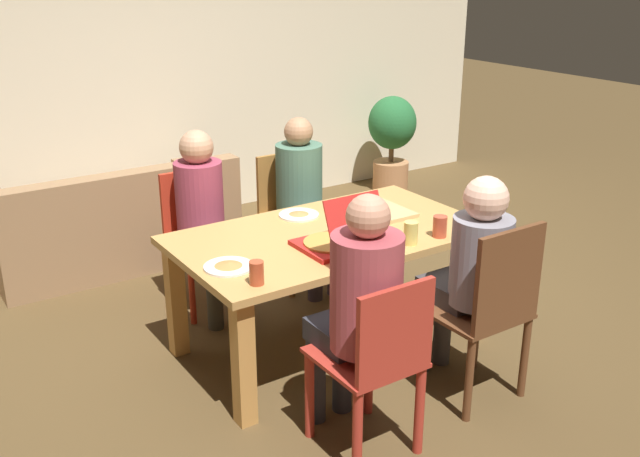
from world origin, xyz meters
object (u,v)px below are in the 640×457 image
(pizza_box_0, at_px, (336,242))
(plate_1, at_px, (299,214))
(person_0, at_px, (471,266))
(drinking_glass_0, at_px, (257,273))
(person_3, at_px, (304,190))
(pizza_box_1, at_px, (371,212))
(plate_0, at_px, (228,266))
(drinking_glass_1, at_px, (411,233))
(person_2, at_px, (359,301))
(potted_plant, at_px, (392,135))
(couch, at_px, (114,226))
(chair_1, at_px, (196,232))
(chair_3, at_px, (293,213))
(dining_table, at_px, (330,250))
(chair_0, at_px, (491,307))
(chair_2, at_px, (376,363))
(drinking_glass_2, at_px, (440,227))
(person_1, at_px, (204,209))

(pizza_box_0, bearing_deg, plate_1, 77.16)
(person_0, relative_size, drinking_glass_0, 10.30)
(person_3, height_order, pizza_box_1, person_3)
(plate_0, distance_m, drinking_glass_1, 1.01)
(person_2, bearing_deg, potted_plant, 48.92)
(couch, bearing_deg, chair_1, -77.17)
(chair_3, xyz_separation_m, drinking_glass_0, (-1.03, -1.35, 0.29))
(dining_table, distance_m, drinking_glass_0, 0.80)
(chair_0, xyz_separation_m, chair_2, (-0.75, -0.03, -0.06))
(pizza_box_1, relative_size, drinking_glass_2, 3.44)
(pizza_box_1, distance_m, plate_0, 1.12)
(plate_0, xyz_separation_m, drinking_glass_1, (0.97, -0.26, 0.05))
(drinking_glass_1, height_order, couch, drinking_glass_1)
(pizza_box_1, bearing_deg, chair_0, -91.95)
(chair_2, height_order, potted_plant, potted_plant)
(person_0, distance_m, person_2, 0.75)
(chair_0, xyz_separation_m, chair_1, (-0.75, 1.89, -0.04))
(plate_1, bearing_deg, drinking_glass_1, -70.29)
(pizza_box_1, distance_m, drinking_glass_1, 0.52)
(person_1, height_order, person_3, person_1)
(person_0, bearing_deg, plate_1, 107.24)
(pizza_box_0, xyz_separation_m, plate_1, (0.13, 0.57, -0.04))
(drinking_glass_0, bearing_deg, drinking_glass_2, -0.72)
(person_3, height_order, plate_0, person_3)
(drinking_glass_2, relative_size, potted_plant, 0.13)
(chair_0, distance_m, drinking_glass_1, 0.59)
(person_1, height_order, drinking_glass_0, person_1)
(chair_0, bearing_deg, pizza_box_0, 124.59)
(chair_1, relative_size, couch, 0.51)
(chair_2, xyz_separation_m, pizza_box_0, (0.27, 0.71, 0.29))
(chair_1, bearing_deg, potted_plant, 25.70)
(person_0, height_order, chair_3, person_0)
(dining_table, height_order, couch, couch)
(person_1, distance_m, chair_2, 1.78)
(plate_0, distance_m, drinking_glass_2, 1.21)
(person_1, xyz_separation_m, drinking_glass_1, (0.66, -1.20, 0.08))
(chair_3, relative_size, plate_1, 3.71)
(chair_0, height_order, chair_1, chair_0)
(drinking_glass_0, xyz_separation_m, potted_plant, (2.96, 2.63, -0.23))
(pizza_box_0, distance_m, potted_plant, 3.46)
(chair_0, distance_m, person_0, 0.23)
(drinking_glass_0, bearing_deg, pizza_box_0, 14.21)
(drinking_glass_2, bearing_deg, person_1, 125.80)
(chair_1, bearing_deg, chair_0, -68.37)
(plate_0, height_order, drinking_glass_1, drinking_glass_1)
(chair_0, bearing_deg, person_0, 90.00)
(plate_1, bearing_deg, plate_0, -146.89)
(chair_0, height_order, chair_3, chair_0)
(person_0, xyz_separation_m, chair_2, (-0.75, -0.18, -0.23))
(dining_table, bearing_deg, chair_2, -112.75)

